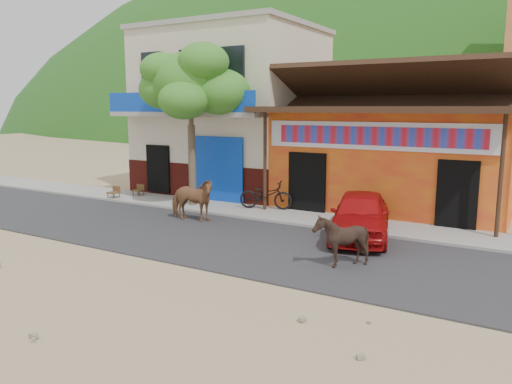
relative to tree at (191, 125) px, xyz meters
The scene contains 13 objects.
ground 8.03m from the tree, 51.58° to the right, with size 120.00×120.00×0.00m, color #9E825B.
road 6.45m from the tree, 35.66° to the right, with size 60.00×5.00×0.04m, color #28282B.
sidewalk 5.53m from the tree, ahead, with size 60.00×2.00×0.12m, color gray.
dance_club 7.93m from the tree, 32.47° to the left, with size 8.00×6.00×3.60m, color orange.
cafe_building 4.31m from the tree, 102.09° to the left, with size 7.00×6.00×7.00m, color beige.
hillside 64.97m from the tree, 85.90° to the left, with size 100.00×40.00×24.00m, color #194C14.
tree is the anchor object (origin of this frame).
cow_tan 3.35m from the tree, 53.14° to the right, with size 0.78×1.70×1.44m, color #915F3A.
cow_dark 8.78m from the tree, 27.96° to the right, with size 1.02×1.15×1.27m, color black.
red_car 7.47m from the tree, ahead, with size 1.60×3.97×1.35m, color #A90C0D.
scooter 3.80m from the tree, 14.33° to the left, with size 0.67×1.93×1.01m, color black.
cafe_chair_left 4.16m from the tree, behind, with size 0.39×0.39×0.83m, color #4B3019, non-canonical shape.
cafe_chair_right 4.52m from the tree, behind, with size 0.40×0.40×0.86m, color #523A1B, non-canonical shape.
Camera 1 is at (6.91, -9.00, 3.78)m, focal length 35.00 mm.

